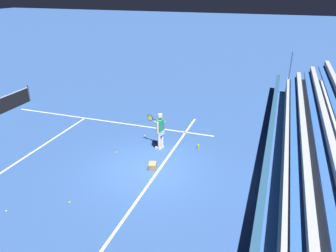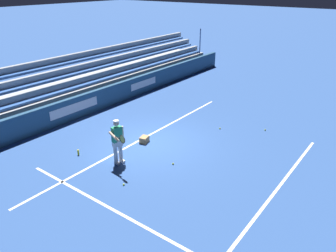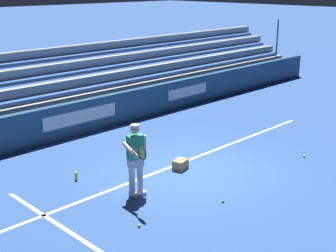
{
  "view_description": "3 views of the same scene",
  "coord_description": "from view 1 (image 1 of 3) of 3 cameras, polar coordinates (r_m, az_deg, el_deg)",
  "views": [
    {
      "loc": [
        -10.75,
        -4.66,
        7.05
      ],
      "look_at": [
        1.84,
        -0.32,
        1.26
      ],
      "focal_mm": 35.0,
      "sensor_mm": 36.0,
      "label": 1
    },
    {
      "loc": [
        9.43,
        8.03,
        6.27
      ],
      "look_at": [
        0.02,
        0.93,
        1.02
      ],
      "focal_mm": 35.0,
      "sensor_mm": 36.0,
      "label": 2
    },
    {
      "loc": [
        8.58,
        7.75,
        4.81
      ],
      "look_at": [
        0.92,
        0.08,
        1.44
      ],
      "focal_mm": 50.0,
      "sensor_mm": 36.0,
      "label": 3
    }
  ],
  "objects": [
    {
      "name": "tennis_player",
      "position": [
        14.96,
        -1.39,
        -0.82
      ],
      "size": [
        0.7,
        0.96,
        1.71
      ],
      "color": "silver",
      "rests_on": "ground"
    },
    {
      "name": "court_sideline_white",
      "position": [
        18.58,
        -10.36,
        0.81
      ],
      "size": [
        0.1,
        12.0,
        0.01
      ],
      "primitive_type": "cube",
      "color": "white",
      "rests_on": "ground"
    },
    {
      "name": "bleacher_stand",
      "position": [
        12.6,
        24.91,
        -9.06
      ],
      "size": [
        25.61,
        2.4,
        2.95
      ],
      "color": "#9EA3A8",
      "rests_on": "ground"
    },
    {
      "name": "court_baseline_white",
      "position": [
        13.51,
        -1.83,
        -7.96
      ],
      "size": [
        12.0,
        0.1,
        0.01
      ],
      "primitive_type": "cube",
      "color": "white",
      "rests_on": "ground"
    },
    {
      "name": "ground_plane",
      "position": [
        13.67,
        -3.81,
        -7.6
      ],
      "size": [
        160.0,
        160.0,
        0.0
      ],
      "primitive_type": "plane",
      "color": "#2D5193"
    },
    {
      "name": "tennis_ball_on_baseline",
      "position": [
        12.25,
        -16.81,
        -12.61
      ],
      "size": [
        0.07,
        0.07,
        0.07
      ],
      "primitive_type": "sphere",
      "color": "#CCE533",
      "rests_on": "ground"
    },
    {
      "name": "court_service_line_white",
      "position": [
        16.38,
        -21.91,
        -3.82
      ],
      "size": [
        8.22,
        0.1,
        0.01
      ],
      "primitive_type": "cube",
      "color": "white",
      "rests_on": "ground"
    },
    {
      "name": "tennis_ball_by_box",
      "position": [
        15.07,
        -8.96,
        -4.56
      ],
      "size": [
        0.07,
        0.07,
        0.07
      ],
      "primitive_type": "sphere",
      "color": "#CCE533",
      "rests_on": "ground"
    },
    {
      "name": "ball_box_cardboard",
      "position": [
        13.66,
        -2.71,
        -6.98
      ],
      "size": [
        0.47,
        0.4,
        0.26
      ],
      "primitive_type": "cube",
      "rotation": [
        0.0,
        0.0,
        0.27
      ],
      "color": "#A87F51",
      "rests_on": "ground"
    },
    {
      "name": "tennis_ball_near_player",
      "position": [
        16.55,
        -4.07,
        -1.66
      ],
      "size": [
        0.07,
        0.07,
        0.07
      ],
      "primitive_type": "sphere",
      "color": "#CCE533",
      "rests_on": "ground"
    },
    {
      "name": "tennis_ball_far_left",
      "position": [
        12.61,
        -26.33,
        -13.13
      ],
      "size": [
        0.07,
        0.07,
        0.07
      ],
      "primitive_type": "sphere",
      "color": "#CCE533",
      "rests_on": "ground"
    },
    {
      "name": "water_bottle",
      "position": [
        15.31,
        5.3,
        -3.56
      ],
      "size": [
        0.07,
        0.07,
        0.22
      ],
      "primitive_type": "cylinder",
      "color": "yellow",
      "rests_on": "ground"
    },
    {
      "name": "back_wall_sponsor_board",
      "position": [
        12.55,
        16.44,
        -8.76
      ],
      "size": [
        26.96,
        0.25,
        1.1
      ],
      "color": "navy",
      "rests_on": "ground"
    }
  ]
}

